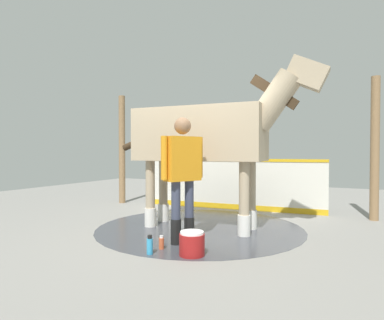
{
  "coord_description": "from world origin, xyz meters",
  "views": [
    {
      "loc": [
        -5.02,
        -2.49,
        1.29
      ],
      "look_at": [
        -0.44,
        -0.17,
        1.17
      ],
      "focal_mm": 30.87,
      "sensor_mm": 36.0,
      "label": 1
    }
  ],
  "objects": [
    {
      "name": "wet_patch",
      "position": [
        0.04,
        -0.08,
        0.0
      ],
      "size": [
        3.5,
        3.5,
        0.0
      ],
      "primitive_type": "cylinder",
      "color": "#42444C",
      "rests_on": "ground"
    },
    {
      "name": "roof_post_near",
      "position": [
        2.08,
        -2.76,
        1.36
      ],
      "size": [
        0.16,
        0.16,
        2.72
      ],
      "primitive_type": "cylinder",
      "color": "olive",
      "rests_on": "ground"
    },
    {
      "name": "bottle_shampoo",
      "position": [
        -1.57,
        -0.15,
        0.11
      ],
      "size": [
        0.08,
        0.08,
        0.24
      ],
      "color": "#3399CC",
      "rests_on": "ground"
    },
    {
      "name": "handler",
      "position": [
        -0.92,
        -0.27,
        1.04
      ],
      "size": [
        0.64,
        0.42,
        1.78
      ],
      "rotation": [
        0.0,
        0.0,
        1.12
      ],
      "color": "black",
      "rests_on": "ground"
    },
    {
      "name": "horse",
      "position": [
        0.05,
        -0.21,
        1.56
      ],
      "size": [
        1.05,
        3.58,
        2.74
      ],
      "rotation": [
        0.0,
        0.0,
        -1.49
      ],
      "color": "tan",
      "rests_on": "ground"
    },
    {
      "name": "bottle_spray",
      "position": [
        -1.32,
        -0.16,
        0.08
      ],
      "size": [
        0.07,
        0.07,
        0.18
      ],
      "color": "#CC5933",
      "rests_on": "ground"
    },
    {
      "name": "roof_post_far",
      "position": [
        1.65,
        2.88,
        1.36
      ],
      "size": [
        0.16,
        0.16,
        2.72
      ],
      "primitive_type": "cylinder",
      "color": "olive",
      "rests_on": "ground"
    },
    {
      "name": "barrier_wall",
      "position": [
        2.03,
        0.07,
        0.53
      ],
      "size": [
        0.39,
        4.07,
        1.14
      ],
      "color": "silver",
      "rests_on": "ground"
    },
    {
      "name": "ground_plane",
      "position": [
        0.0,
        0.0,
        -0.01
      ],
      "size": [
        16.0,
        16.0,
        0.02
      ],
      "primitive_type": "cube",
      "color": "gray"
    },
    {
      "name": "wash_bucket",
      "position": [
        -1.37,
        -0.64,
        0.15
      ],
      "size": [
        0.32,
        0.32,
        0.3
      ],
      "color": "maroon",
      "rests_on": "ground"
    }
  ]
}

